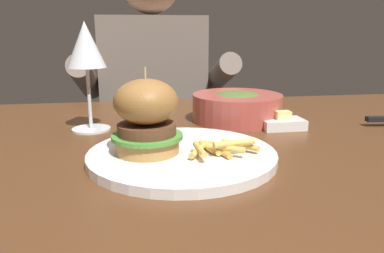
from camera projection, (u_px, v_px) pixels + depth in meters
dining_table at (221, 184)px, 0.71m from camera, size 1.29×0.81×0.74m
main_plate at (182, 155)px, 0.57m from camera, size 0.29×0.29×0.01m
burger_sandwich at (146, 116)px, 0.55m from camera, size 0.11×0.11×0.13m
fries_pile at (218, 147)px, 0.55m from camera, size 0.11×0.08×0.02m
wine_glass at (86, 49)px, 0.70m from camera, size 0.08×0.08×0.21m
butter_dish at (282, 123)px, 0.75m from camera, size 0.08×0.06×0.04m
soup_bowl at (237, 106)px, 0.81m from camera, size 0.19×0.19×0.06m
diner_person at (154, 134)px, 1.37m from camera, size 0.51×0.36×1.18m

